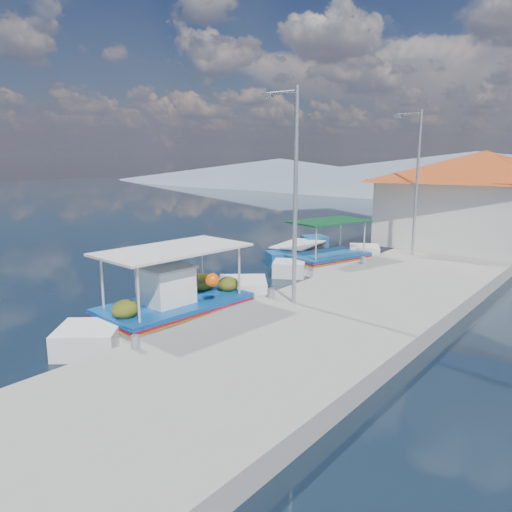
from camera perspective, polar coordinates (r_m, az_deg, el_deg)
The scene contains 9 objects.
ground at distance 16.06m, azimuth -13.58°, elevation -5.66°, with size 160.00×160.00×0.00m, color black.
quay at distance 17.15m, azimuth 15.60°, elevation -3.80°, with size 5.00×44.00×0.50m, color gray.
bollards at distance 17.30m, azimuth 8.29°, elevation -1.99°, with size 0.20×17.20×0.30m.
main_caique at distance 14.03m, azimuth -9.14°, elevation -6.00°, with size 2.49×7.38×2.43m.
caique_green_canopy at distance 20.89m, azimuth 8.44°, elevation -0.52°, with size 2.87×5.83×2.27m.
caique_blue_hull at distance 23.07m, azimuth 5.05°, elevation 0.51°, with size 2.12×5.29×0.95m.
harbor_building at distance 25.12m, azimuth 24.73°, elevation 6.20°, with size 10.49×10.49×4.40m.
lamp_post_near at distance 13.72m, azimuth 4.30°, elevation 8.12°, with size 1.21×0.14×6.00m.
lamp_post_far at distance 21.74m, azimuth 17.98°, elevation 8.86°, with size 1.21×0.14×6.00m.
Camera 1 is at (12.23, -9.31, 4.67)m, focal length 34.47 mm.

